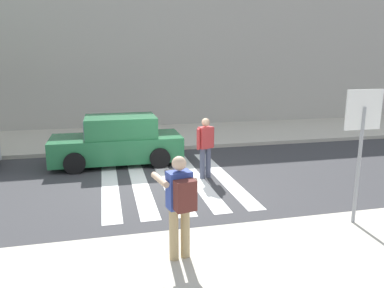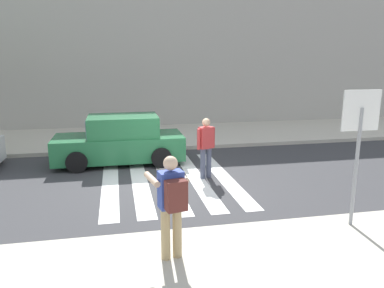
% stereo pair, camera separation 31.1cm
% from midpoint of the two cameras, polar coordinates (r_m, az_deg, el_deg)
% --- Properties ---
extents(ground_plane, '(120.00, 120.00, 0.00)m').
position_cam_midpoint_polar(ground_plane, '(10.40, -2.62, -5.83)').
color(ground_plane, '#38383A').
extents(sidewalk_far, '(60.00, 4.80, 0.14)m').
position_cam_midpoint_polar(sidewalk_far, '(16.14, -5.93, 1.16)').
color(sidewalk_far, beige).
rests_on(sidewalk_far, ground).
extents(building_facade_far, '(56.00, 4.00, 7.63)m').
position_cam_midpoint_polar(building_facade_far, '(20.19, -7.46, 14.17)').
color(building_facade_far, '#ADA89E').
rests_on(building_facade_far, ground).
extents(crosswalk_stripe_0, '(0.44, 5.20, 0.01)m').
position_cam_midpoint_polar(crosswalk_stripe_0, '(10.48, -11.52, -5.91)').
color(crosswalk_stripe_0, silver).
rests_on(crosswalk_stripe_0, ground).
extents(crosswalk_stripe_1, '(0.44, 5.20, 0.01)m').
position_cam_midpoint_polar(crosswalk_stripe_1, '(10.50, -7.13, -5.70)').
color(crosswalk_stripe_1, silver).
rests_on(crosswalk_stripe_1, ground).
extents(crosswalk_stripe_2, '(0.44, 5.20, 0.01)m').
position_cam_midpoint_polar(crosswalk_stripe_2, '(10.58, -2.79, -5.47)').
color(crosswalk_stripe_2, silver).
rests_on(crosswalk_stripe_2, ground).
extents(crosswalk_stripe_3, '(0.44, 5.20, 0.01)m').
position_cam_midpoint_polar(crosswalk_stripe_3, '(10.72, 1.46, -5.20)').
color(crosswalk_stripe_3, silver).
rests_on(crosswalk_stripe_3, ground).
extents(crosswalk_stripe_4, '(0.44, 5.20, 0.01)m').
position_cam_midpoint_polar(crosswalk_stripe_4, '(10.92, 5.57, -4.92)').
color(crosswalk_stripe_4, silver).
rests_on(crosswalk_stripe_4, ground).
extents(stop_sign, '(0.76, 0.08, 2.64)m').
position_cam_midpoint_polar(stop_sign, '(7.70, 25.23, 2.17)').
color(stop_sign, gray).
rests_on(stop_sign, sidewalk_near).
extents(photographer_with_backpack, '(0.69, 0.91, 1.72)m').
position_cam_midpoint_polar(photographer_with_backpack, '(5.97, -1.64, -8.41)').
color(photographer_with_backpack, tan).
rests_on(photographer_with_backpack, sidewalk_near).
extents(pedestrian_crossing, '(0.55, 0.36, 1.72)m').
position_cam_midpoint_polar(pedestrian_crossing, '(10.50, 2.99, -0.12)').
color(pedestrian_crossing, '#474C60').
rests_on(pedestrian_crossing, ground).
extents(parked_car_green, '(4.10, 1.92, 1.55)m').
position_cam_midpoint_polar(parked_car_green, '(12.31, -10.15, 0.46)').
color(parked_car_green, '#236B3D').
rests_on(parked_car_green, ground).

